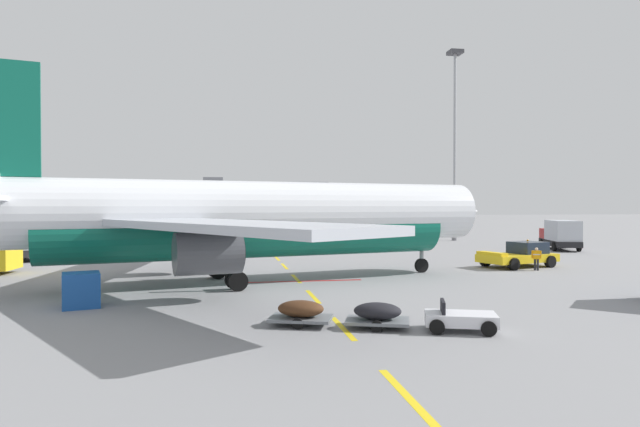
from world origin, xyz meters
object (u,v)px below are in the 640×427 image
Objects in this scene: catering_truck at (23,241)px; apron_light_mast_far at (455,123)px; airliner_foreground at (249,218)px; baggage_train at (378,315)px; uld_cargo_container at (81,290)px; ground_crew_worker at (536,257)px; ground_power_truck at (560,234)px; pushback_tug at (520,255)px.

catering_truck is 0.29× the size of apron_light_mast_far.
baggage_train is at bearing -71.20° from airliner_foreground.
airliner_foreground is at bearing 39.62° from uld_cargo_container.
apron_light_mast_far is (36.82, 41.05, 15.00)m from uld_cargo_container.
ground_crew_worker is (39.57, -14.51, -0.70)m from catering_truck.
airliner_foreground is at bearing -42.28° from catering_truck.
uld_cargo_container is at bearing -148.96° from ground_power_truck.
ground_crew_worker is at bearing 43.38° from baggage_train.
uld_cargo_container is at bearing -162.45° from ground_crew_worker.
airliner_foreground reaches higher than ground_power_truck.
ground_crew_worker is 0.07× the size of apron_light_mast_far.
apron_light_mast_far is at bearing 62.75° from baggage_train.
ground_power_truck reaches higher than uld_cargo_container.
apron_light_mast_far is at bearing 74.91° from pushback_tug.
pushback_tug is (20.87, 4.82, -3.05)m from airliner_foreground.
catering_truck is 42.15m from ground_crew_worker.
uld_cargo_container is at bearing -65.45° from catering_truck.
catering_truck is at bearing 127.65° from baggage_train.
catering_truck reaches higher than baggage_train.
ground_power_truck is at bearing 46.87° from pushback_tug.
airliner_foreground is 17.62× the size of uld_cargo_container.
uld_cargo_container is at bearing 152.63° from baggage_train.
baggage_train is at bearing -52.35° from catering_truck.
airliner_foreground is 14.14m from baggage_train.
pushback_tug is 3.34× the size of uld_cargo_container.
ground_power_truck is at bearing -73.41° from apron_light_mast_far.
airliner_foreground is 4.67× the size of ground_power_truck.
baggage_train is at bearing -117.25° from apron_light_mast_far.
pushback_tug reaches higher than uld_cargo_container.
ground_crew_worker is 36.14m from apron_light_mast_far.
ground_power_truck is at bearing 31.04° from uld_cargo_container.
ground_power_truck is 42.93m from baggage_train.
catering_truck is 4.38× the size of ground_crew_worker.
catering_truck is at bearing 137.72° from airliner_foreground.
baggage_train is 4.39× the size of uld_cargo_container.
pushback_tug is 18.69m from ground_power_truck.
apron_light_mast_far is (8.00, 29.65, 14.90)m from pushback_tug.
airliner_foreground reaches higher than uld_cargo_container.
ground_crew_worker reaches higher than baggage_train.
catering_truck is 52.63m from apron_light_mast_far.
catering_truck is 37.93m from baggage_train.
pushback_tug is at bearing 21.58° from uld_cargo_container.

